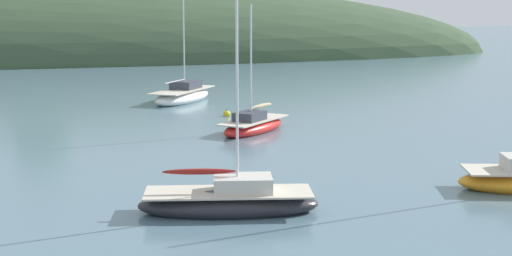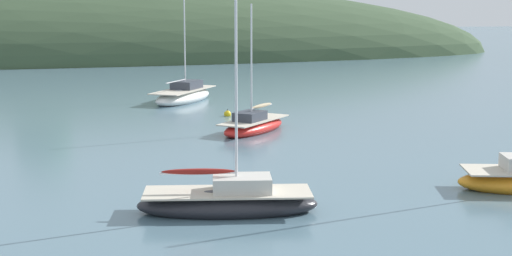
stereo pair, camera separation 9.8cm
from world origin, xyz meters
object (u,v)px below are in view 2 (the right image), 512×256
object	(u,v)px
sailboat_yellow_far	(229,201)
sailboat_cream_ketch	(184,95)
mooring_buoy_inner	(227,114)
sailboat_orange_cutter	(254,125)

from	to	relation	value
sailboat_yellow_far	sailboat_cream_ketch	bearing A→B (deg)	85.16
sailboat_cream_ketch	mooring_buoy_inner	xyz separation A→B (m)	(1.66, -7.65, -0.30)
sailboat_orange_cutter	sailboat_cream_ketch	size ratio (longest dim) A/B	0.85
sailboat_cream_ketch	mooring_buoy_inner	distance (m)	7.84
sailboat_cream_ketch	mooring_buoy_inner	size ratio (longest dim) A/B	15.21
sailboat_cream_ketch	mooring_buoy_inner	world-z (taller)	sailboat_cream_ketch
sailboat_yellow_far	mooring_buoy_inner	xyz separation A→B (m)	(4.11, 21.26, -0.25)
sailboat_yellow_far	mooring_buoy_inner	size ratio (longest dim) A/B	14.65
sailboat_orange_cutter	sailboat_yellow_far	bearing A→B (deg)	-105.96
sailboat_orange_cutter	sailboat_cream_ketch	world-z (taller)	sailboat_cream_ketch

